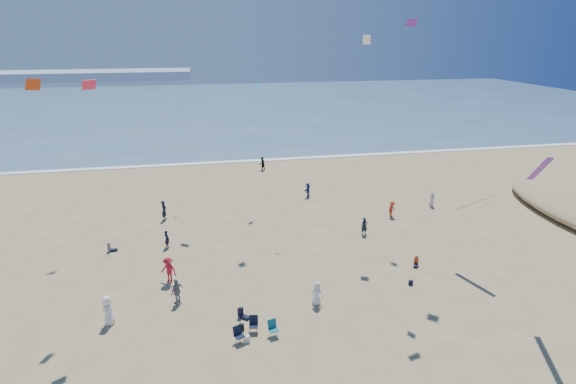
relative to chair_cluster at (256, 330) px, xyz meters
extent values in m
cube|color=#476B84|center=(0.08, 87.90, -0.47)|extent=(220.00, 100.00, 0.06)
cube|color=white|center=(0.08, 37.90, -0.46)|extent=(220.00, 1.20, 0.08)
cube|color=#7A8EA8|center=(-59.92, 162.90, 1.10)|extent=(110.00, 20.00, 3.20)
imported|color=black|center=(11.08, 12.13, 0.29)|extent=(0.60, 0.41, 1.57)
imported|color=black|center=(-5.67, 12.92, 0.25)|extent=(0.60, 0.65, 1.50)
imported|color=#B8331A|center=(15.10, 15.51, 0.27)|extent=(1.14, 1.03, 1.54)
imported|color=black|center=(5.07, 33.30, 0.37)|extent=(1.07, 1.01, 1.75)
imported|color=white|center=(4.32, 2.57, 0.32)|extent=(0.84, 0.59, 1.63)
imported|color=red|center=(-5.23, 7.30, 0.45)|extent=(1.42, 1.25, 1.91)
imported|color=gray|center=(-4.56, 4.48, 0.38)|extent=(1.00, 1.06, 1.75)
imported|color=navy|center=(8.52, 22.53, 0.27)|extent=(1.18, 1.43, 1.53)
imported|color=beige|center=(20.20, 17.29, 0.26)|extent=(0.58, 0.80, 1.51)
imported|color=black|center=(-6.23, 18.92, 0.45)|extent=(0.59, 0.77, 1.90)
imported|color=white|center=(-8.54, 3.00, 0.43)|extent=(0.61, 0.92, 1.86)
cube|color=white|center=(-0.57, -0.34, -0.30)|extent=(0.35, 0.20, 0.40)
cube|color=black|center=(-0.75, 0.83, -0.31)|extent=(0.30, 0.22, 0.38)
cube|color=black|center=(11.39, 3.60, -0.33)|extent=(0.28, 0.18, 0.34)
cube|color=#17ADCA|center=(3.27, 22.56, 11.18)|extent=(0.64, 0.75, 0.31)
cube|color=#68218F|center=(10.69, 5.48, 16.76)|extent=(0.81, 0.44, 0.45)
cube|color=white|center=(10.77, 13.28, 15.67)|extent=(0.64, 0.46, 0.70)
cube|color=green|center=(11.34, 7.17, 16.57)|extent=(0.62, 0.63, 0.48)
cube|color=#CC2543|center=(-8.32, 5.53, 13.45)|extent=(0.80, 0.63, 0.56)
cube|color=#FB470E|center=(-10.47, 3.29, 13.74)|extent=(0.86, 0.51, 0.55)
cube|color=#5C2699|center=(16.53, -0.32, 8.81)|extent=(0.35, 3.14, 2.21)
cube|color=#FF581A|center=(16.52, 5.35, 4.57)|extent=(0.35, 2.64, 1.87)
camera|label=1|loc=(-2.37, -21.70, 16.18)|focal=28.00mm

